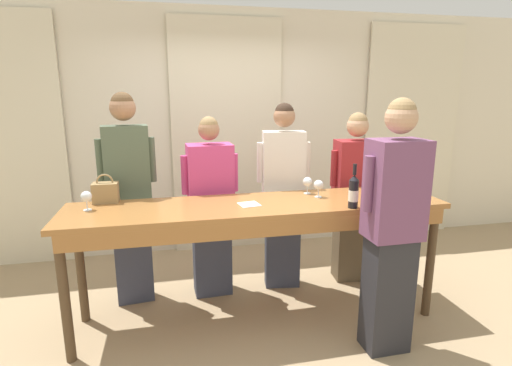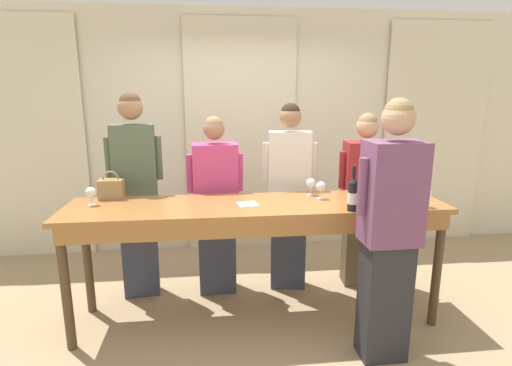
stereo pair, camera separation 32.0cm
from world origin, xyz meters
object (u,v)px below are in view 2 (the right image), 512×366
Objects in this scene: wine_glass_front_right at (407,183)px; wine_glass_center_left at (91,193)px; wine_bottle at (353,194)px; wine_glass_center_mid at (386,182)px; wine_glass_center_right at (311,183)px; guest_olive_jacket at (136,192)px; wine_glass_front_left at (321,187)px; guest_cream_sweater at (289,195)px; host_pouring at (389,231)px; handbag at (111,188)px; wine_glass_front_mid at (426,194)px; tasting_bar at (257,218)px; guest_striped_shirt at (363,199)px; guest_pink_top at (216,206)px.

wine_glass_front_right and wine_glass_center_left have the same top height.
wine_bottle is 2.32× the size of wine_glass_center_mid.
guest_olive_jacket is (-1.52, 0.32, -0.11)m from wine_glass_center_right.
wine_glass_front_left is 0.52m from guest_cream_sweater.
wine_glass_front_right is 1.00× the size of wine_glass_center_right.
host_pouring is at bearing -111.80° from wine_glass_center_mid.
wine_glass_center_mid is at bearing -2.24° from handbag.
wine_glass_front_right is at bearing 83.04° from wine_glass_front_mid.
handbag is 0.13× the size of guest_cream_sweater.
wine_bottle is 2.32× the size of wine_glass_center_left.
tasting_bar is 8.78× the size of wine_bottle.
tasting_bar is 1.01m from host_pouring.
wine_glass_front_left is 0.08× the size of host_pouring.
guest_olive_jacket is at bearing 154.64° from wine_bottle.
wine_glass_center_left is 2.44m from guest_striped_shirt.
handbag is 0.93m from guest_pink_top.
wine_glass_front_right is (0.05, 0.39, -0.00)m from wine_glass_front_mid.
host_pouring is (-0.32, -0.79, -0.16)m from wine_glass_center_mid.
wine_glass_center_right is 0.08× the size of guest_olive_jacket.
guest_pink_top is at bearing 152.03° from wine_glass_front_left.
wine_glass_center_mid is (0.47, 0.47, -0.02)m from wine_bottle.
guest_striped_shirt is (2.27, 0.25, -0.23)m from handbag.
wine_glass_front_mid is 0.40m from wine_glass_front_right.
guest_olive_jacket is at bearing 167.94° from wine_glass_center_right.
wine_bottle is at bearing -38.95° from guest_pink_top.
handbag is 1.58× the size of wine_glass_front_right.
wine_glass_front_mid is at bearing -30.58° from wine_glass_center_right.
guest_cream_sweater reaches higher than wine_bottle.
wine_glass_center_left is 0.53m from guest_olive_jacket.
wine_glass_front_mid is 0.09× the size of guest_striped_shirt.
guest_striped_shirt is (2.38, 0.45, -0.25)m from wine_glass_center_left.
wine_glass_front_left is at bearing 155.71° from wine_glass_front_mid.
guest_pink_top is at bearing 141.05° from wine_bottle.
handbag is at bearing -121.43° from guest_olive_jacket.
wine_bottle is 0.19× the size of guest_cream_sweater.
wine_glass_front_right and wine_glass_center_mid have the same top height.
guest_pink_top is (0.71, 0.00, -0.16)m from guest_olive_jacket.
wine_glass_center_right is at bearing 111.78° from wine_bottle.
wine_glass_center_left is 0.08× the size of host_pouring.
wine_glass_center_left is (-0.11, -0.20, 0.02)m from handbag.
wine_glass_front_mid is 0.91m from wine_glass_center_right.
wine_glass_center_right is at bearing 25.97° from tasting_bar.
handbag is 2.34m from wine_glass_center_mid.
wine_glass_front_left and wine_glass_center_mid have the same top height.
host_pouring is at bearing -63.97° from wine_bottle.
guest_olive_jacket reaches higher than tasting_bar.
wine_glass_front_left is 0.75m from host_pouring.
wine_glass_front_left is 0.14m from wine_glass_center_right.
guest_pink_top reaches higher than wine_glass_center_right.
guest_pink_top is (-1.00, 0.81, -0.29)m from wine_bottle.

